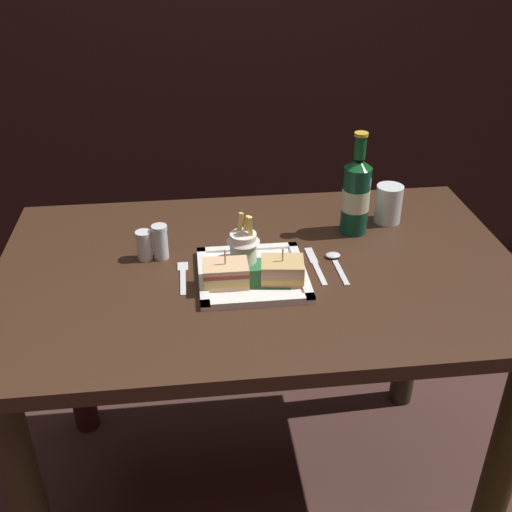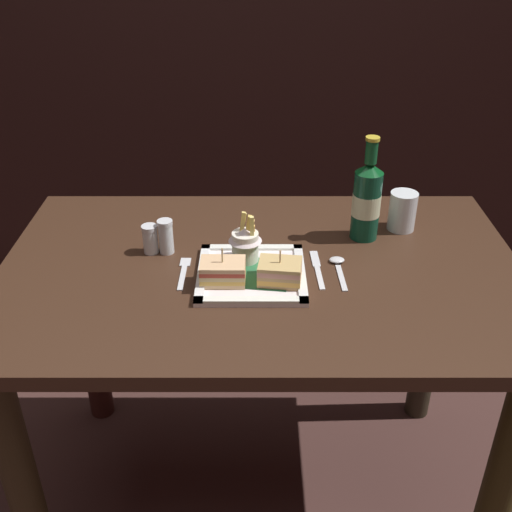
% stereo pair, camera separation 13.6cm
% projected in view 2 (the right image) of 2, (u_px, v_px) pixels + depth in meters
% --- Properties ---
extents(ground_plane, '(6.00, 6.00, 0.00)m').
position_uv_depth(ground_plane, '(260.00, 485.00, 1.78)').
color(ground_plane, '#452A25').
extents(dining_table, '(1.20, 0.76, 0.75)m').
position_uv_depth(dining_table, '(260.00, 317.00, 1.48)').
color(dining_table, '#3A2417').
rests_on(dining_table, ground_plane).
extents(square_plate, '(0.24, 0.24, 0.02)m').
position_uv_depth(square_plate, '(251.00, 274.00, 1.36)').
color(square_plate, white).
rests_on(square_plate, dining_table).
extents(sandwich_half_left, '(0.10, 0.07, 0.08)m').
position_uv_depth(sandwich_half_left, '(222.00, 272.00, 1.31)').
color(sandwich_half_left, '#E5BA84').
rests_on(sandwich_half_left, square_plate).
extents(sandwich_half_right, '(0.10, 0.08, 0.08)m').
position_uv_depth(sandwich_half_right, '(280.00, 272.00, 1.31)').
color(sandwich_half_right, tan).
rests_on(sandwich_half_right, square_plate).
extents(fries_cup, '(0.08, 0.08, 0.12)m').
position_uv_depth(fries_cup, '(245.00, 241.00, 1.38)').
color(fries_cup, silver).
rests_on(fries_cup, square_plate).
extents(beer_bottle, '(0.07, 0.07, 0.26)m').
position_uv_depth(beer_bottle, '(366.00, 200.00, 1.47)').
color(beer_bottle, '#0E3F2B').
rests_on(beer_bottle, dining_table).
extents(water_glass, '(0.07, 0.07, 0.10)m').
position_uv_depth(water_glass, '(402.00, 214.00, 1.54)').
color(water_glass, silver).
rests_on(water_glass, dining_table).
extents(fork, '(0.02, 0.13, 0.00)m').
position_uv_depth(fork, '(183.00, 271.00, 1.38)').
color(fork, silver).
rests_on(fork, dining_table).
extents(knife, '(0.02, 0.17, 0.00)m').
position_uv_depth(knife, '(317.00, 268.00, 1.39)').
color(knife, silver).
rests_on(knife, dining_table).
extents(spoon, '(0.04, 0.14, 0.01)m').
position_uv_depth(spoon, '(338.00, 265.00, 1.40)').
color(spoon, silver).
rests_on(spoon, dining_table).
extents(salt_shaker, '(0.04, 0.04, 0.07)m').
position_uv_depth(salt_shaker, '(150.00, 241.00, 1.44)').
color(salt_shaker, silver).
rests_on(salt_shaker, dining_table).
extents(pepper_shaker, '(0.04, 0.04, 0.08)m').
position_uv_depth(pepper_shaker, '(166.00, 239.00, 1.44)').
color(pepper_shaker, silver).
rests_on(pepper_shaker, dining_table).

